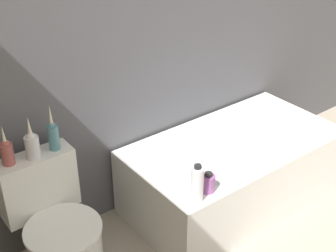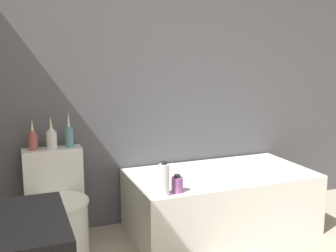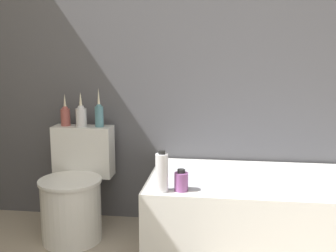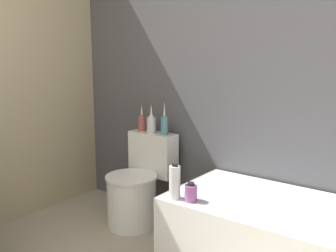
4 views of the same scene
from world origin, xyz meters
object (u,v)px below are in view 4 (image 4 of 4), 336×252
object	(u,v)px
bathtub	(284,242)
vase_bronze	(164,124)
vase_silver	(151,123)
shampoo_bottle_short	(191,193)
shampoo_bottle_tall	(175,182)
vase_gold	(142,122)
toilet	(138,188)

from	to	relation	value
bathtub	vase_bronze	size ratio (longest dim) A/B	5.31
vase_silver	vase_bronze	distance (m)	0.13
vase_bronze	shampoo_bottle_short	xyz separation A→B (m)	(0.64, -0.56, -0.29)
vase_bronze	vase_silver	bearing A→B (deg)	-173.94
shampoo_bottle_tall	vase_gold	bearing A→B (deg)	142.84
bathtub	shampoo_bottle_short	size ratio (longest dim) A/B	11.75
vase_gold	vase_silver	bearing A→B (deg)	-11.79
vase_gold	vase_silver	distance (m)	0.13
bathtub	vase_silver	xyz separation A→B (m)	(-1.28, 0.25, 0.58)
vase_silver	shampoo_bottle_short	xyz separation A→B (m)	(0.77, -0.55, -0.28)
bathtub	vase_gold	bearing A→B (deg)	168.81
vase_bronze	shampoo_bottle_tall	bearing A→B (deg)	-47.63
vase_silver	shampoo_bottle_tall	xyz separation A→B (m)	(0.67, -0.58, -0.22)
vase_gold	shampoo_bottle_short	distance (m)	1.10
vase_gold	vase_bronze	distance (m)	0.26
vase_gold	vase_bronze	size ratio (longest dim) A/B	0.83
toilet	vase_bronze	xyz separation A→B (m)	(0.13, 0.20, 0.52)
bathtub	shampoo_bottle_short	distance (m)	0.66
vase_gold	vase_bronze	xyz separation A→B (m)	(0.26, -0.01, 0.01)
shampoo_bottle_tall	toilet	bearing A→B (deg)	149.67
bathtub	shampoo_bottle_tall	world-z (taller)	shampoo_bottle_tall
bathtub	vase_gold	xyz separation A→B (m)	(-1.41, 0.28, 0.57)
shampoo_bottle_tall	shampoo_bottle_short	distance (m)	0.12
vase_gold	shampoo_bottle_short	world-z (taller)	vase_gold
vase_silver	toilet	bearing A→B (deg)	-90.00
vase_bronze	vase_gold	bearing A→B (deg)	177.07
vase_gold	shampoo_bottle_short	size ratio (longest dim) A/B	1.85
vase_bronze	bathtub	bearing A→B (deg)	-12.98
vase_gold	shampoo_bottle_tall	xyz separation A→B (m)	(0.79, -0.60, -0.22)
vase_gold	shampoo_bottle_short	bearing A→B (deg)	-32.57
toilet	shampoo_bottle_short	bearing A→B (deg)	-25.17
bathtub	shampoo_bottle_tall	xyz separation A→B (m)	(-0.61, -0.32, 0.35)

